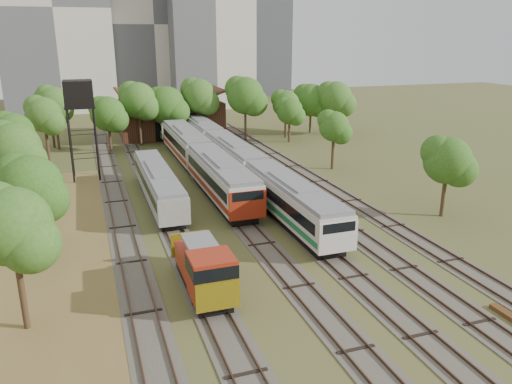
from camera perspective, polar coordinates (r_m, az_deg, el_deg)
name	(u,v)px	position (r m, az deg, el deg)	size (l,w,h in m)	color
ground	(351,306)	(31.54, 10.76, -12.63)	(240.00, 240.00, 0.00)	#475123
dry_grass_patch	(39,292)	(35.32, -23.54, -10.39)	(14.00, 60.00, 0.04)	brown
tracks	(227,191)	(52.66, -3.30, 0.17)	(24.60, 80.00, 0.19)	#4C473D
railcar_red_set	(201,159)	(57.52, -6.29, 3.75)	(3.27, 34.58, 4.05)	black
railcar_green_set	(234,157)	(58.87, -2.56, 4.02)	(3.06, 52.07, 3.78)	black
railcar_rear	(164,123)	(83.85, -10.52, 7.74)	(2.98, 16.08, 3.68)	black
shunter_locomotive	(205,271)	(31.57, -5.85, -8.98)	(2.64, 8.10, 3.45)	black
old_grey_coach	(158,184)	(49.56, -11.12, 0.91)	(2.70, 18.00, 3.34)	black
water_tower	(79,96)	(58.64, -19.61, 10.25)	(3.19, 3.19, 11.04)	black
rail_pile_far	(331,199)	(50.13, 8.52, -0.80)	(0.46, 7.37, 0.24)	brown
maintenance_shed	(170,117)	(83.46, -9.83, 8.41)	(16.45, 11.55, 7.58)	#371D14
tree_band_left	(19,161)	(45.22, -25.41, 3.17)	(7.46, 68.50, 8.55)	#382616
tree_band_far	(217,101)	(77.70, -4.52, 10.29)	(47.86, 8.89, 9.73)	#382616
tree_band_right	(349,130)	(60.03, 10.57, 6.95)	(5.53, 39.13, 7.29)	#382616
tower_left	(54,9)	(118.63, -22.09, 18.83)	(22.00, 16.00, 42.00)	beige
tower_centre	(149,25)	(124.52, -12.18, 18.15)	(20.00, 18.00, 36.00)	beige
tower_far_right	(263,42)	(141.88, 0.86, 16.77)	(12.00, 12.00, 28.00)	#3F4247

